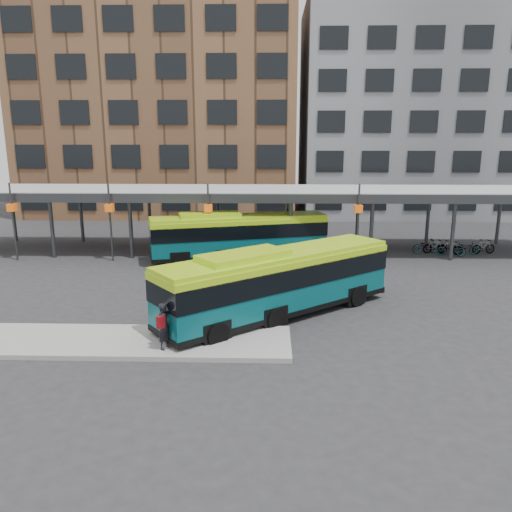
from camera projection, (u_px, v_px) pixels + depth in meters
The scene contains 9 objects.
ground at pixel (253, 317), 21.23m from camera, with size 120.00×120.00×0.00m, color #28282B.
boarding_island at pixel (101, 341), 18.44m from camera, with size 14.00×3.00×0.18m, color gray.
canopy at pixel (258, 193), 32.85m from camera, with size 40.00×6.53×4.80m.
building_brick at pixel (164, 101), 50.09m from camera, with size 26.00×14.00×22.00m, color brown.
building_grey at pixel (424, 111), 49.62m from camera, with size 24.00×14.00×20.00m, color slate.
bus_front at pixel (278, 281), 20.94m from camera, with size 10.05×8.68×3.03m.
bus_rear at pixel (238, 235), 30.98m from camera, with size 11.10×5.24×3.00m.
pedestrian at pixel (164, 326), 17.40m from camera, with size 0.63×0.72×1.66m.
bike_rack at pixel (450, 247), 32.58m from camera, with size 5.52×1.67×0.97m.
Camera 1 is at (0.70, -20.05, 7.41)m, focal length 35.00 mm.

